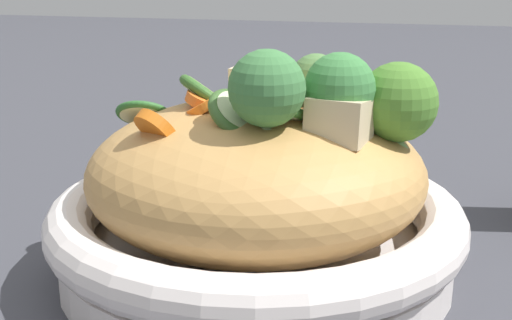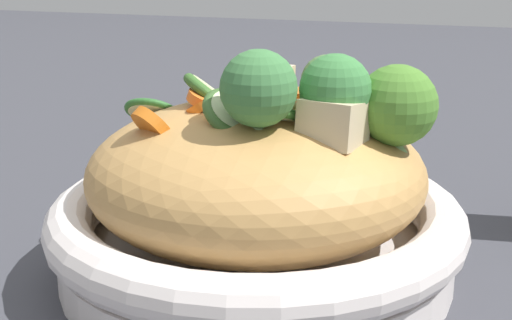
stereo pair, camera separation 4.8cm
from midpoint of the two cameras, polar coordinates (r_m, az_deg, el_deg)
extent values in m
plane|color=#3A3B42|center=(0.51, 2.73, -8.62)|extent=(3.00, 3.00, 0.00)
cylinder|color=white|center=(0.51, 2.75, -7.42)|extent=(0.26, 0.26, 0.02)
torus|color=white|center=(0.50, 2.79, -4.48)|extent=(0.28, 0.28, 0.03)
ellipsoid|color=tan|center=(0.49, 2.85, -1.10)|extent=(0.22, 0.22, 0.09)
torus|color=tan|center=(0.45, -1.22, 1.16)|extent=(0.06, 0.06, 0.03)
torus|color=tan|center=(0.48, 4.16, 4.07)|extent=(0.06, 0.06, 0.02)
torus|color=tan|center=(0.48, 6.95, 3.97)|extent=(0.09, 0.09, 0.03)
cone|color=#8EB76F|center=(0.46, 13.49, 0.90)|extent=(0.02, 0.02, 0.02)
sphere|color=#4B802E|center=(0.46, 13.71, 4.01)|extent=(0.05, 0.05, 0.05)
cone|color=#95AC6D|center=(0.43, 3.40, 2.12)|extent=(0.03, 0.03, 0.02)
sphere|color=#3E7941|center=(0.43, 3.46, 5.45)|extent=(0.06, 0.06, 0.05)
cone|color=#97B171|center=(0.45, 9.07, 2.21)|extent=(0.02, 0.02, 0.02)
sphere|color=#3D7E40|center=(0.44, 9.22, 5.27)|extent=(0.05, 0.05, 0.04)
cone|color=#94B76C|center=(0.55, 7.90, 3.78)|extent=(0.02, 0.02, 0.02)
sphere|color=#507C42|center=(0.55, 7.99, 5.98)|extent=(0.04, 0.04, 0.04)
cylinder|color=orange|center=(0.45, -4.95, 2.60)|extent=(0.03, 0.04, 0.03)
cylinder|color=orange|center=(0.47, -0.95, 4.21)|extent=(0.03, 0.03, 0.02)
cylinder|color=orange|center=(0.48, 6.14, 4.43)|extent=(0.03, 0.03, 0.02)
cylinder|color=orange|center=(0.49, -0.55, 4.64)|extent=(0.03, 0.03, 0.02)
cylinder|color=beige|center=(0.44, 4.01, 3.41)|extent=(0.04, 0.04, 0.02)
torus|color=#2E6328|center=(0.44, 4.01, 3.41)|extent=(0.04, 0.05, 0.02)
cylinder|color=beige|center=(0.45, 1.26, 3.56)|extent=(0.04, 0.04, 0.02)
torus|color=#375C28|center=(0.45, 1.26, 3.56)|extent=(0.05, 0.05, 0.03)
cylinder|color=beige|center=(0.50, -0.49, 4.85)|extent=(0.05, 0.05, 0.03)
torus|color=#366527|center=(0.50, -0.49, 4.85)|extent=(0.06, 0.06, 0.03)
cylinder|color=beige|center=(0.53, -5.35, 3.67)|extent=(0.03, 0.04, 0.02)
torus|color=#2D682B|center=(0.53, -5.35, 3.67)|extent=(0.04, 0.04, 0.03)
cube|color=beige|center=(0.53, 3.38, 5.54)|extent=(0.04, 0.04, 0.03)
cube|color=beige|center=(0.44, 9.08, 2.74)|extent=(0.04, 0.04, 0.03)
cube|color=beige|center=(0.48, 10.35, 3.88)|extent=(0.05, 0.04, 0.04)
camera|label=1|loc=(0.02, -87.14, 0.87)|focal=52.29mm
camera|label=2|loc=(0.02, 92.86, -0.87)|focal=52.29mm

